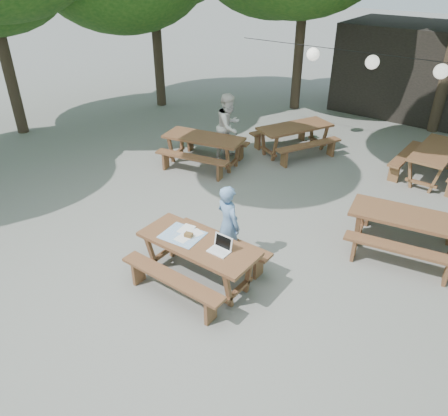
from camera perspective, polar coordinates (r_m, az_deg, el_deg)
ground at (r=7.72m, az=1.79°, el=-7.44°), size 80.00×80.00×0.00m
pavilion at (r=16.16m, az=26.21°, el=15.61°), size 6.00×3.00×2.80m
main_picnic_table at (r=7.20m, az=-3.33°, el=-6.84°), size 2.00×1.58×0.75m
picnic_table_nw at (r=11.20m, az=-2.64°, el=7.58°), size 2.18×1.93×0.75m
picnic_table_ne at (r=8.50m, az=22.63°, el=-2.98°), size 2.14×1.88×0.75m
picnic_table_far_w at (r=12.05m, az=9.14°, el=8.92°), size 2.26×2.40×0.75m
picnic_table_far_e at (r=11.59m, az=25.65°, el=5.30°), size 1.63×2.02×0.75m
woman at (r=7.44m, az=0.55°, el=-2.16°), size 0.62×0.50×1.46m
second_person at (r=11.42m, az=0.64°, el=10.59°), size 0.69×0.86×1.71m
laptop at (r=6.76m, az=-0.40°, el=-5.12°), size 0.33×0.26×0.24m
tabletop_clutter at (r=7.15m, az=-5.25°, el=-3.51°), size 0.70×0.63×0.08m
paper_lanterns at (r=11.85m, az=18.87°, el=17.59°), size 9.00×0.34×0.38m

